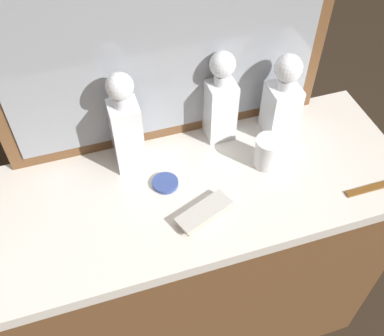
# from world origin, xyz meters

# --- Properties ---
(ground_plane) EXTENTS (6.00, 6.00, 0.00)m
(ground_plane) POSITION_xyz_m (0.00, 0.00, 0.00)
(ground_plane) COLOR #2D2319
(dresser) EXTENTS (1.26, 0.49, 0.89)m
(dresser) POSITION_xyz_m (0.00, 0.00, 0.44)
(dresser) COLOR brown
(dresser) RESTS_ON ground_plane
(dresser_mirror) EXTENTS (0.95, 0.03, 0.77)m
(dresser_mirror) POSITION_xyz_m (0.00, 0.23, 1.27)
(dresser_mirror) COLOR brown
(dresser_mirror) RESTS_ON dresser
(crystal_decanter_front) EXTENTS (0.08, 0.08, 0.32)m
(crystal_decanter_front) POSITION_xyz_m (-0.14, 0.14, 1.02)
(crystal_decanter_front) COLOR white
(crystal_decanter_front) RESTS_ON dresser
(crystal_decanter_far_left) EXTENTS (0.09, 0.09, 0.28)m
(crystal_decanter_far_left) POSITION_xyz_m (0.32, 0.14, 1.00)
(crystal_decanter_far_left) COLOR white
(crystal_decanter_far_left) RESTS_ON dresser
(crystal_decanter_center) EXTENTS (0.08, 0.08, 0.30)m
(crystal_decanter_center) POSITION_xyz_m (0.14, 0.18, 1.01)
(crystal_decanter_center) COLOR white
(crystal_decanter_center) RESTS_ON dresser
(crystal_tumbler_right) EXTENTS (0.08, 0.08, 0.09)m
(crystal_tumbler_right) POSITION_xyz_m (0.24, 0.02, 0.93)
(crystal_tumbler_right) COLOR white
(crystal_tumbler_right) RESTS_ON dresser
(silver_brush_far_right) EXTENTS (0.17, 0.11, 0.02)m
(silver_brush_far_right) POSITION_xyz_m (-0.00, -0.10, 0.90)
(silver_brush_far_right) COLOR #B7A88C
(silver_brush_far_right) RESTS_ON dresser
(porcelain_dish) EXTENTS (0.07, 0.07, 0.01)m
(porcelain_dish) POSITION_xyz_m (-0.07, 0.03, 0.89)
(porcelain_dish) COLOR #33478C
(porcelain_dish) RESTS_ON dresser
(tortoiseshell_comb) EXTENTS (0.14, 0.02, 0.01)m
(tortoiseshell_comb) POSITION_xyz_m (0.47, -0.16, 0.89)
(tortoiseshell_comb) COLOR brown
(tortoiseshell_comb) RESTS_ON dresser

